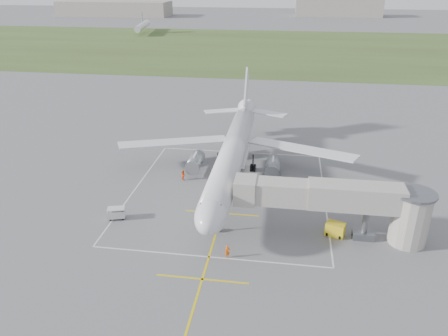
# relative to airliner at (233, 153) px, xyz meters

# --- Properties ---
(ground) EXTENTS (700.00, 700.00, 0.00)m
(ground) POSITION_rel_airliner_xyz_m (0.00, -0.75, -4.39)
(ground) COLOR #5D5D60
(ground) RESTS_ON ground
(grass_strip) EXTENTS (700.00, 120.00, 0.02)m
(grass_strip) POSITION_rel_airliner_xyz_m (0.00, 129.25, -4.38)
(grass_strip) COLOR #394B21
(grass_strip) RESTS_ON ground
(apron_markings) EXTENTS (28.20, 60.00, 0.01)m
(apron_markings) POSITION_rel_airliner_xyz_m (0.00, -6.57, -4.38)
(apron_markings) COLOR yellow
(apron_markings) RESTS_ON ground
(airliner) EXTENTS (38.93, 46.75, 13.52)m
(airliner) POSITION_rel_airliner_xyz_m (0.00, 0.00, 0.00)
(airliner) COLOR silver
(airliner) RESTS_ON ground
(jet_bridge) EXTENTS (23.40, 5.00, 7.20)m
(jet_bridge) POSITION_rel_airliner_xyz_m (15.72, -14.25, 0.35)
(jet_bridge) COLOR #A19A91
(jet_bridge) RESTS_ON ground
(gpu_unit) EXTENTS (2.62, 2.19, 1.69)m
(gpu_unit) POSITION_rel_airliner_xyz_m (14.63, -13.98, -3.56)
(gpu_unit) COLOR yellow
(gpu_unit) RESTS_ON ground
(baggage_cart) EXTENTS (2.51, 1.88, 1.56)m
(baggage_cart) POSITION_rel_airliner_xyz_m (-13.58, -14.13, -3.60)
(baggage_cart) COLOR silver
(baggage_cart) RESTS_ON ground
(ramp_worker_nose) EXTENTS (0.69, 0.62, 1.59)m
(ramp_worker_nose) POSITION_rel_airliner_xyz_m (2.11, -20.53, -3.60)
(ramp_worker_nose) COLOR #FF5D08
(ramp_worker_nose) RESTS_ON ground
(ramp_worker_wing) EXTENTS (0.98, 0.99, 1.62)m
(ramp_worker_wing) POSITION_rel_airliner_xyz_m (-7.57, -1.28, -3.58)
(ramp_worker_wing) COLOR #FF4A08
(ramp_worker_wing) RESTS_ON ground
(distant_hangars) EXTENTS (345.00, 49.00, 12.00)m
(distant_hangars) POSITION_rel_airliner_xyz_m (-16.15, 264.44, 0.78)
(distant_hangars) COLOR gray
(distant_hangars) RESTS_ON ground
(distant_aircraft) EXTENTS (191.92, 36.00, 8.85)m
(distant_aircraft) POSITION_rel_airliner_xyz_m (17.00, 174.45, -0.80)
(distant_aircraft) COLOR silver
(distant_aircraft) RESTS_ON ground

